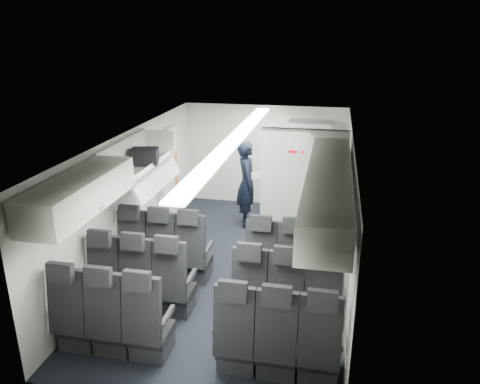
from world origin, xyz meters
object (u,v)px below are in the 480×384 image
at_px(galley_unit, 308,168).
at_px(carry_on_bag, 145,156).
at_px(seat_row_front, 227,260).
at_px(seat_row_rear, 192,333).
at_px(boarding_door, 168,176).
at_px(flight_attendant, 247,184).
at_px(seat_row_mid, 212,292).

xyz_separation_m(galley_unit, carry_on_bag, (-2.33, -2.83, 0.86)).
relative_size(seat_row_front, seat_row_rear, 1.00).
bearing_deg(seat_row_front, seat_row_rear, -90.00).
relative_size(seat_row_front, boarding_door, 1.79).
height_order(seat_row_front, flight_attendant, flight_attendant).
relative_size(galley_unit, flight_attendant, 1.14).
bearing_deg(seat_row_rear, galley_unit, 79.35).
bearing_deg(seat_row_front, galley_unit, 73.72).
xyz_separation_m(seat_row_mid, boarding_door, (-1.64, 2.99, 0.55)).
bearing_deg(seat_row_mid, flight_attendant, 92.57).
bearing_deg(boarding_door, seat_row_mid, -61.23).
relative_size(galley_unit, boarding_door, 1.02).
xyz_separation_m(seat_row_rear, boarding_door, (-1.64, 3.89, 0.55)).
bearing_deg(galley_unit, seat_row_rear, -100.65).
relative_size(seat_row_mid, carry_on_bag, 8.39).
bearing_deg(flight_attendant, seat_row_front, 168.28).
relative_size(galley_unit, carry_on_bag, 4.79).
bearing_deg(galley_unit, seat_row_front, -106.28).
height_order(seat_row_front, boarding_door, boarding_door).
distance_m(seat_row_front, seat_row_mid, 0.90).
height_order(seat_row_front, galley_unit, galley_unit).
bearing_deg(flight_attendant, galley_unit, -64.59).
distance_m(seat_row_mid, flight_attendant, 3.25).
height_order(seat_row_mid, flight_attendant, flight_attendant).
xyz_separation_m(flight_attendant, carry_on_bag, (-1.23, -1.89, 0.97)).
distance_m(flight_attendant, carry_on_bag, 2.46).
bearing_deg(carry_on_bag, seat_row_front, -28.95).
height_order(seat_row_rear, carry_on_bag, carry_on_bag).
xyz_separation_m(seat_row_front, carry_on_bag, (-1.38, 0.42, 1.41)).
bearing_deg(flight_attendant, seat_row_mid, 167.28).
height_order(seat_row_mid, galley_unit, galley_unit).
bearing_deg(seat_row_mid, carry_on_bag, 136.14).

